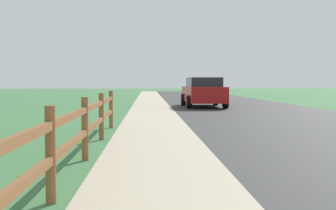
% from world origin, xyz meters
% --- Properties ---
extents(ground_plane, '(120.00, 120.00, 0.00)m').
position_xyz_m(ground_plane, '(0.00, 25.00, 0.00)').
color(ground_plane, '#3E7140').
extents(road_asphalt, '(7.00, 66.00, 0.01)m').
position_xyz_m(road_asphalt, '(3.50, 27.00, 0.00)').
color(road_asphalt, '#323232').
rests_on(road_asphalt, ground).
extents(curb_concrete, '(6.00, 66.00, 0.01)m').
position_xyz_m(curb_concrete, '(-3.00, 27.00, 0.00)').
color(curb_concrete, '#B7A98F').
rests_on(curb_concrete, ground).
extents(grass_verge, '(5.00, 66.00, 0.00)m').
position_xyz_m(grass_verge, '(-4.50, 27.00, 0.01)').
color(grass_verge, '#3E7140').
rests_on(grass_verge, ground).
extents(rail_fence, '(0.11, 12.93, 1.04)m').
position_xyz_m(rail_fence, '(-2.19, 5.97, 0.61)').
color(rail_fence, brown).
rests_on(rail_fence, ground).
extents(parked_suv_red, '(2.03, 4.68, 1.50)m').
position_xyz_m(parked_suv_red, '(1.67, 22.70, 0.77)').
color(parked_suv_red, maroon).
rests_on(parked_suv_red, ground).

